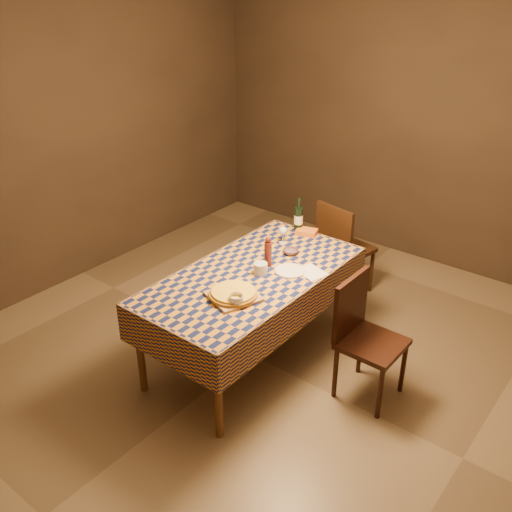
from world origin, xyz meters
name	(u,v)px	position (x,y,z in m)	size (l,w,h in m)	color
room	(252,202)	(0.00, 0.00, 1.35)	(5.00, 5.10, 2.70)	brown
dining_table	(252,282)	(0.00, 0.00, 0.69)	(0.94, 1.84, 0.77)	brown
cutting_board	(233,296)	(0.11, -0.35, 0.78)	(0.32, 0.32, 0.02)	#AE7F51
pizza	(233,293)	(0.11, -0.35, 0.81)	(0.44, 0.44, 0.03)	#9B6619
pepper_mill	(268,252)	(0.02, 0.18, 0.88)	(0.07, 0.07, 0.25)	#4A1511
bowl	(291,252)	(0.04, 0.45, 0.79)	(0.13, 0.13, 0.04)	#5D434E
wine_glass	(283,231)	(-0.13, 0.57, 0.88)	(0.08, 0.08, 0.15)	silver
wine_bottle	(298,219)	(-0.16, 0.85, 0.88)	(0.10, 0.10, 0.31)	black
deli_tub	(260,268)	(0.05, 0.04, 0.81)	(0.11, 0.11, 0.09)	silver
takeout_container	(307,232)	(-0.06, 0.84, 0.79)	(0.18, 0.12, 0.04)	#CE671B
white_plate	(290,271)	(0.21, 0.20, 0.78)	(0.23, 0.23, 0.01)	white
tumbler	(236,301)	(0.20, -0.42, 0.81)	(0.11, 0.11, 0.08)	silver
flour_patch	(311,272)	(0.34, 0.30, 0.77)	(0.23, 0.17, 0.00)	white
flour_bag	(244,290)	(0.14, -0.26, 0.80)	(0.17, 0.13, 0.05)	#ABBDDB
chair_far	(341,245)	(0.03, 1.29, 0.52)	(0.49, 0.50, 0.93)	black
chair_right	(363,331)	(0.88, 0.18, 0.52)	(0.43, 0.42, 0.93)	black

